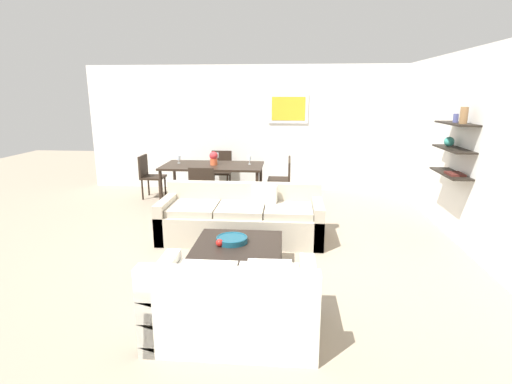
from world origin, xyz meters
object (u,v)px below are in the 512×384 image
Objects in this scene: dining_chair_right_near at (283,181)px; wine_glass_left_far at (179,158)px; wine_glass_head at (217,155)px; sofa_beige at (242,219)px; dining_chair_right_far at (283,176)px; dining_chair_head at (221,168)px; coffee_table at (238,260)px; decorative_bowl at (232,239)px; dining_chair_foot at (203,188)px; wine_glass_right_far at (250,158)px; dining_table at (213,168)px; loveseat_white at (234,304)px; dining_chair_left_far at (149,174)px; centerpiece_vase at (214,158)px; apple_on_coffee_table at (220,243)px.

wine_glass_left_far is (-2.09, 0.36, 0.35)m from dining_chair_right_near.
dining_chair_right_near is 1.58m from wine_glass_head.
sofa_beige is 2.29m from dining_chair_right_far.
wine_glass_head is at bearing -90.00° from dining_chair_head.
decorative_bowl reaches higher than coffee_table.
wine_glass_right_far is (0.71, 1.04, 0.36)m from dining_chair_foot.
dining_chair_foot is (-0.83, 2.21, 0.09)m from decorative_bowl.
coffee_table is 3.75m from wine_glass_left_far.
wine_glass_right_far is (0.71, 0.13, 0.18)m from dining_table.
wine_glass_right_far is at bearing 94.00° from loveseat_white.
coffee_table is 2.47m from dining_chair_foot.
decorative_bowl is 3.25m from dining_table.
dining_chair_head and dining_chair_left_far have the same top height.
sofa_beige is at bearing -87.46° from wine_glass_right_far.
dining_chair_left_far is 1.47m from centerpiece_vase.
dining_chair_right_near is at bearing 85.16° from loveseat_white.
dining_chair_right_near reaches higher than sofa_beige.
dining_chair_foot reaches higher than apple_on_coffee_table.
loveseat_white is 8.72× the size of wine_glass_right_far.
dining_chair_left_far is (-2.20, 3.36, 0.09)m from decorative_bowl.
dining_chair_head reaches higher than apple_on_coffee_table.
wine_glass_right_far reaches higher than dining_chair_right_far.
loveseat_white is 5.21m from dining_chair_left_far.
decorative_bowl is 0.19m from apple_on_coffee_table.
wine_glass_head is 0.47m from centerpiece_vase.
loveseat_white is 1.65× the size of dining_chair_right_far.
loveseat_white is (0.22, -2.41, 0.00)m from sofa_beige.
sofa_beige is at bearing -45.34° from dining_chair_left_far.
sofa_beige reaches higher than apple_on_coffee_table.
decorative_bowl is 0.42× the size of dining_chair_foot.
dining_chair_left_far and dining_chair_right_far have the same top height.
apple_on_coffee_table is at bearing -100.95° from dining_chair_right_far.
decorative_bowl is 2.95m from dining_chair_right_near.
dining_chair_head reaches higher than coffee_table.
decorative_bowl is at bearing 47.75° from apple_on_coffee_table.
loveseat_white is at bearing -62.51° from dining_chair_left_far.
apple_on_coffee_table is at bearing -73.36° from dining_chair_foot.
wine_glass_head is (-1.38, 0.68, 0.36)m from dining_chair_right_near.
apple_on_coffee_table is 3.11m from dining_chair_right_near.
coffee_table is 4.00× the size of centerpiece_vase.
sofa_beige is at bearing -67.88° from dining_table.
sofa_beige is 2.62m from wine_glass_head.
dining_table is at bearing -90.00° from wine_glass_head.
dining_chair_head is 1.12m from wine_glass_right_far.
dining_chair_right_far is at bearing 82.09° from coffee_table.
dining_chair_head is at bearing 91.51° from centerpiece_vase.
dining_chair_foot is 5.27× the size of wine_glass_right_far.
wine_glass_left_far reaches higher than dining_chair_head.
dining_chair_left_far is at bearing -153.45° from dining_chair_head.
dining_chair_foot is at bearing -90.00° from dining_table.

